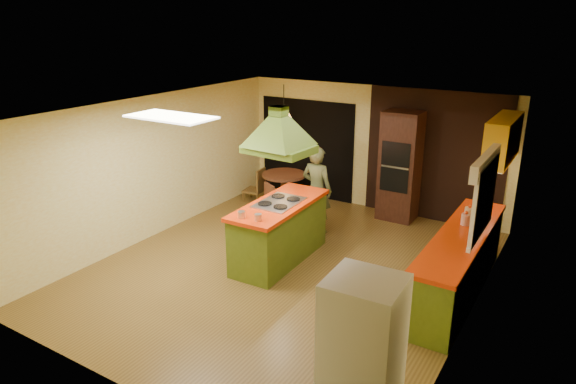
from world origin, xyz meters
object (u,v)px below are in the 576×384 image
Objects in this scene: kitchen_island at (279,231)px; wall_oven at (400,166)px; refrigerator at (362,358)px; man at (317,190)px; canister_large at (478,202)px; dining_table at (284,183)px.

kitchen_island is 2.97m from wall_oven.
wall_oven is at bearing 104.26° from refrigerator.
man is (-0.05, 1.34, 0.30)m from kitchen_island.
man is at bearing -175.69° from canister_large.
kitchen_island is 2.19× the size of dining_table.
refrigerator is at bearing -47.41° from kitchen_island.
canister_large is at bearing 28.43° from kitchen_island.
canister_large is at bearing -35.21° from wall_oven.
dining_table is at bearing 118.76° from kitchen_island.
refrigerator is 5.66m from wall_oven.
wall_oven is 2.08m from canister_large.
refrigerator reaches higher than man.
man is at bearing -125.93° from wall_oven.
canister_large is at bearing 86.54° from refrigerator.
wall_oven is at bearing 144.50° from canister_large.
dining_table is (-1.29, 2.21, -0.02)m from kitchen_island.
wall_oven is (1.04, 1.41, 0.25)m from man.
canister_large is (2.68, 1.54, 0.53)m from kitchen_island.
kitchen_island is at bearing -150.09° from canister_large.
man is 0.76× the size of wall_oven.
man is at bearing 121.15° from refrigerator.
wall_oven is (0.99, 2.75, 0.56)m from kitchen_island.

